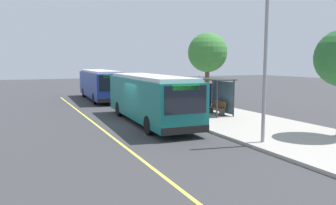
{
  "coord_description": "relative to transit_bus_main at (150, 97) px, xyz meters",
  "views": [
    {
      "loc": [
        19.04,
        -6.47,
        3.75
      ],
      "look_at": [
        1.89,
        1.32,
        1.48
      ],
      "focal_mm": 35.8,
      "sensor_mm": 36.0,
      "label": 1
    }
  ],
  "objects": [
    {
      "name": "ground_plane",
      "position": [
        0.19,
        -1.01,
        -1.62
      ],
      "size": [
        120.0,
        120.0,
        0.0
      ],
      "primitive_type": "plane",
      "color": "#38383A"
    },
    {
      "name": "sidewalk_curb",
      "position": [
        0.19,
        4.99,
        -1.54
      ],
      "size": [
        44.0,
        6.4,
        0.15
      ],
      "primitive_type": "cube",
      "color": "#A8A399",
      "rests_on": "ground_plane"
    },
    {
      "name": "lane_stripe_center",
      "position": [
        0.19,
        -3.21,
        -1.61
      ],
      "size": [
        36.0,
        0.14,
        0.01
      ],
      "primitive_type": "cube",
      "color": "#E0D64C",
      "rests_on": "ground_plane"
    },
    {
      "name": "transit_bus_main",
      "position": [
        0.0,
        0.0,
        0.0
      ],
      "size": [
        10.8,
        3.01,
        2.95
      ],
      "color": "#146B66",
      "rests_on": "ground_plane"
    },
    {
      "name": "transit_bus_second",
      "position": [
        -13.9,
        0.15,
        0.0
      ],
      "size": [
        11.01,
        3.04,
        2.95
      ],
      "color": "navy",
      "rests_on": "ground_plane"
    },
    {
      "name": "bus_shelter",
      "position": [
        -0.5,
        5.11,
        0.3
      ],
      "size": [
        2.9,
        1.6,
        2.48
      ],
      "color": "#333338",
      "rests_on": "sidewalk_curb"
    },
    {
      "name": "waiting_bench",
      "position": [
        -0.27,
        5.13,
        -0.98
      ],
      "size": [
        1.6,
        0.48,
        0.95
      ],
      "color": "brown",
      "rests_on": "sidewalk_curb"
    },
    {
      "name": "route_sign_post",
      "position": [
        1.85,
        2.48,
        0.34
      ],
      "size": [
        0.44,
        0.08,
        2.8
      ],
      "color": "#333338",
      "rests_on": "sidewalk_curb"
    },
    {
      "name": "street_tree_upstreet",
      "position": [
        -4.77,
        7.0,
        2.9
      ],
      "size": [
        3.24,
        3.24,
        6.02
      ],
      "color": "brown",
      "rests_on": "sidewalk_curb"
    },
    {
      "name": "utility_pole",
      "position": [
        7.47,
        2.58,
        1.73
      ],
      "size": [
        0.16,
        0.16,
        6.4
      ],
      "primitive_type": "cylinder",
      "color": "gray",
      "rests_on": "sidewalk_curb"
    }
  ]
}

